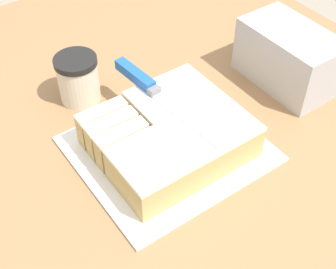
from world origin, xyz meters
TOP-DOWN VIEW (x-y plane):
  - countertop at (0.00, 0.00)m, footprint 1.40×1.10m
  - cake_board at (0.03, -0.09)m, footprint 0.32×0.35m
  - cake at (0.04, -0.09)m, footprint 0.24×0.28m
  - knife at (-0.08, -0.07)m, footprint 0.31×0.05m
  - coffee_cup at (-0.21, -0.16)m, footprint 0.09×0.09m
  - storage_box at (0.01, 0.25)m, footprint 0.22×0.13m

SIDE VIEW (x-z plane):
  - countertop at x=0.00m, z-range 0.00..0.92m
  - cake_board at x=0.03m, z-range 0.92..0.93m
  - cake at x=0.04m, z-range 0.93..1.00m
  - coffee_cup at x=-0.21m, z-range 0.92..1.03m
  - storage_box at x=0.01m, z-range 0.92..1.05m
  - knife at x=-0.08m, z-range 1.00..1.02m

